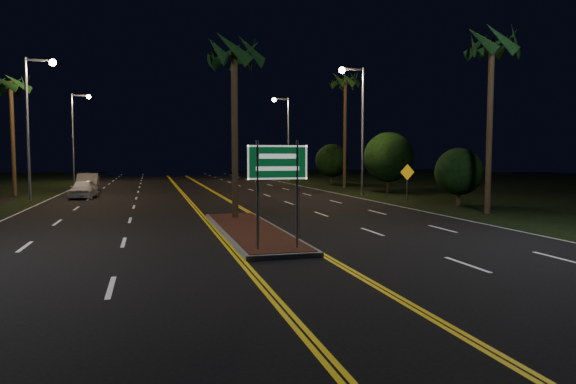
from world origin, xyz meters
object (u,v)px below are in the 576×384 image
object	(u,v)px
streetlight_left_mid	(34,111)
palm_right_near	(492,45)
warning_sign	(407,178)
palm_median	(234,53)
palm_right_far	(345,82)
highway_sign	(278,173)
streetlight_left_far	(77,127)
streetlight_right_mid	(358,116)
car_near	(83,187)
shrub_mid	(388,157)
car_far	(88,181)
shrub_near	(459,172)
streetlight_right_far	(285,129)
shrub_far	(332,160)
median_island	(251,230)
palm_left_far	(11,85)

from	to	relation	value
streetlight_left_mid	palm_right_near	bearing A→B (deg)	-31.20
warning_sign	palm_median	bearing A→B (deg)	-156.42
palm_right_far	highway_sign	bearing A→B (deg)	-115.20
palm_median	palm_right_near	bearing A→B (deg)	-2.29
streetlight_left_far	streetlight_right_mid	xyz separation A→B (m)	(21.23, -22.00, 0.00)
streetlight_left_mid	palm_median	distance (m)	17.25
palm_median	car_near	world-z (taller)	palm_median
shrub_mid	car_far	world-z (taller)	shrub_mid
highway_sign	shrub_near	distance (m)	17.55
palm_median	streetlight_right_far	bearing A→B (deg)	71.38
shrub_near	streetlight_right_mid	bearing A→B (deg)	109.84
shrub_mid	shrub_far	world-z (taller)	shrub_mid
shrub_near	car_far	xyz separation A→B (m)	(-21.80, 17.15, -1.10)
shrub_far	warning_sign	distance (m)	19.42
median_island	palm_left_far	size ratio (longest dim) A/B	1.16
car_far	warning_sign	bearing A→B (deg)	-38.41
palm_right_near	streetlight_right_mid	bearing A→B (deg)	98.94
streetlight_left_far	palm_right_near	xyz separation A→B (m)	(23.11, -34.00, 2.56)
streetlight_right_far	palm_right_far	xyz separation A→B (m)	(2.19, -12.00, 3.49)
highway_sign	palm_right_near	xyz separation A→B (m)	(12.50, 7.20, 5.81)
palm_left_far	shrub_far	size ratio (longest dim) A/B	2.22
streetlight_left_mid	streetlight_right_mid	bearing A→B (deg)	-5.38
median_island	palm_right_near	xyz separation A→B (m)	(12.50, 3.00, 8.13)
car_far	shrub_mid	bearing A→B (deg)	-20.36
palm_right_near	warning_sign	world-z (taller)	palm_right_near
palm_median	palm_left_far	bearing A→B (deg)	126.18
palm_left_far	shrub_mid	size ratio (longest dim) A/B	1.90
palm_median	car_far	size ratio (longest dim) A/B	1.64
palm_left_far	palm_right_far	bearing A→B (deg)	4.47
palm_median	shrub_far	size ratio (longest dim) A/B	2.10
highway_sign	shrub_mid	distance (m)	25.41
streetlight_right_far	car_near	size ratio (longest dim) A/B	2.06
car_near	car_far	distance (m)	6.19
palm_left_far	shrub_mid	xyz separation A→B (m)	(26.80, -4.00, -5.02)
streetlight_left_mid	palm_right_far	world-z (taller)	palm_right_far
median_island	streetlight_left_mid	world-z (taller)	streetlight_left_mid
palm_right_far	warning_sign	size ratio (longest dim) A/B	4.41
streetlight_right_mid	highway_sign	bearing A→B (deg)	-118.93
palm_median	median_island	bearing A→B (deg)	-90.00
streetlight_right_far	car_near	bearing A→B (deg)	-137.42
streetlight_left_mid	palm_median	world-z (taller)	streetlight_left_mid
streetlight_left_far	shrub_mid	bearing A→B (deg)	-39.10
highway_sign	palm_median	distance (m)	9.11
streetlight_left_mid	warning_sign	distance (m)	23.83
highway_sign	car_far	world-z (taller)	highway_sign
streetlight_left_far	median_island	bearing A→B (deg)	-74.00
median_island	streetlight_left_far	bearing A→B (deg)	106.00
streetlight_right_far	palm_right_near	world-z (taller)	palm_right_near
streetlight_right_far	shrub_near	size ratio (longest dim) A/B	2.73
streetlight_right_mid	shrub_mid	xyz separation A→B (m)	(3.39, 2.00, -2.93)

